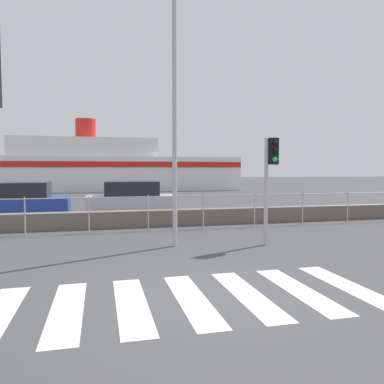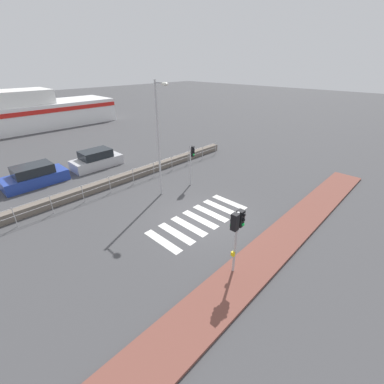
{
  "view_description": "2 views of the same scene",
  "coord_description": "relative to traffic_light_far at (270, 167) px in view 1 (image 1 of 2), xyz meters",
  "views": [
    {
      "loc": [
        -1.49,
        -5.39,
        1.97
      ],
      "look_at": [
        0.33,
        2.0,
        1.5
      ],
      "focal_mm": 35.0,
      "sensor_mm": 36.0,
      "label": 1
    },
    {
      "loc": [
        -9.09,
        -7.94,
        7.79
      ],
      "look_at": [
        0.23,
        1.0,
        1.2
      ],
      "focal_mm": 24.0,
      "sensor_mm": 36.0,
      "label": 2
    }
  ],
  "objects": [
    {
      "name": "seawall",
      "position": [
        -2.77,
        3.92,
        -1.76
      ],
      "size": [
        20.4,
        0.55,
        0.55
      ],
      "color": "#6B6056",
      "rests_on": "ground_plane"
    },
    {
      "name": "parked_car_silver",
      "position": [
        -2.91,
        8.02,
        -1.43
      ],
      "size": [
        3.93,
        1.8,
        1.42
      ],
      "color": "#BCBCC1",
      "rests_on": "ground_plane"
    },
    {
      "name": "ground_plane",
      "position": [
        -2.77,
        -3.48,
        -2.03
      ],
      "size": [
        160.0,
        160.0,
        0.0
      ],
      "primitive_type": "plane",
      "color": "#424244"
    },
    {
      "name": "crosswalk",
      "position": [
        -2.94,
        -3.48,
        -2.03
      ],
      "size": [
        5.85,
        2.4,
        0.01
      ],
      "color": "silver",
      "rests_on": "ground_plane"
    },
    {
      "name": "streetlamp",
      "position": [
        -2.42,
        0.24,
        2.19
      ],
      "size": [
        0.32,
        1.08,
        6.94
      ],
      "color": "#B2B2B5",
      "rests_on": "ground_plane"
    },
    {
      "name": "parked_car_blue",
      "position": [
        -7.59,
        8.02,
        -1.43
      ],
      "size": [
        4.09,
        1.9,
        1.41
      ],
      "color": "#233D9E",
      "rests_on": "ground_plane"
    },
    {
      "name": "traffic_light_far",
      "position": [
        0.0,
        0.0,
        0.0
      ],
      "size": [
        0.34,
        0.32,
        2.76
      ],
      "color": "#B2B2B5",
      "rests_on": "ground_plane"
    },
    {
      "name": "harbor_fence",
      "position": [
        -2.77,
        3.04,
        -1.28
      ],
      "size": [
        18.4,
        0.04,
        1.14
      ],
      "color": "#B2B2B5",
      "rests_on": "ground_plane"
    },
    {
      "name": "ferry_boat",
      "position": [
        -3.33,
        26.91,
        -0.0
      ],
      "size": [
        22.41,
        6.42,
        6.52
      ],
      "color": "white",
      "rests_on": "ground_plane"
    }
  ]
}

